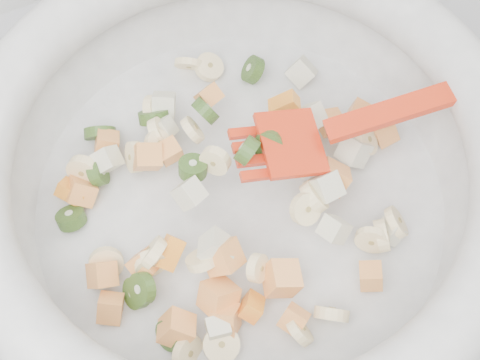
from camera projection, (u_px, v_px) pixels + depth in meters
name	position (u px, v px, depth m)	size (l,w,h in m)	color
counter	(236.00, 322.00, 0.99)	(2.00, 0.60, 0.90)	#A1A2A7
mixing_bowl	(240.00, 170.00, 0.52)	(0.48, 0.44, 0.12)	silver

